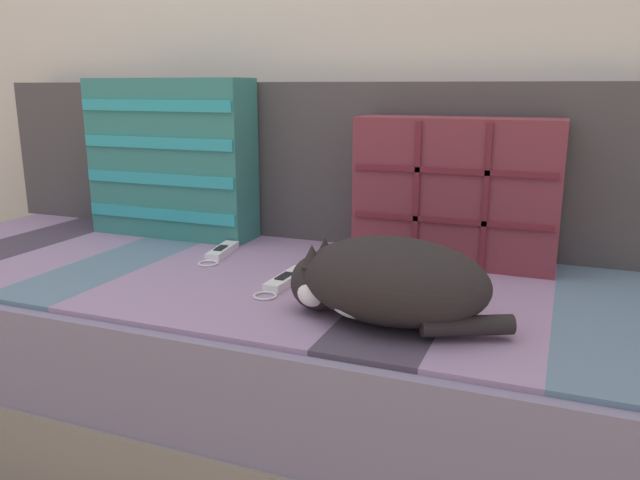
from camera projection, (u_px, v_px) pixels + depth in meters
The scene contains 8 objects.
ground_plane at pixel (212, 443), 1.46m from camera, with size 14.00×14.00×0.00m, color #937556.
couch at pixel (235, 344), 1.53m from camera, with size 1.91×0.85×0.40m.
sofa_backrest at pixel (293, 159), 1.75m from camera, with size 1.87×0.14×0.42m.
throw_pillow_quilted at pixel (456, 192), 1.45m from camera, with size 0.47×0.14×0.34m.
throw_pillow_striped at pixel (171, 158), 1.72m from camera, with size 0.47×0.14×0.43m.
sleeping_cat at pixel (384, 282), 1.10m from camera, with size 0.41×0.22×0.15m.
game_remote_near at pixel (285, 280), 1.33m from camera, with size 0.05×0.20×0.02m.
game_remote_far at pixel (221, 252), 1.55m from camera, with size 0.07×0.19×0.02m.
Camera 1 is at (0.72, -1.12, 0.81)m, focal length 35.00 mm.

